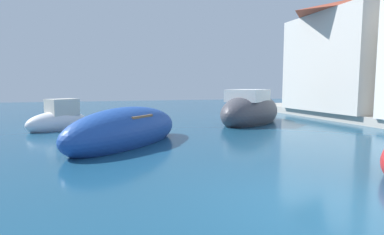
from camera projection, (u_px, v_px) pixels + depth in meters
ground at (320, 208)px, 5.73m from camera, size 80.00×80.00×0.00m
moored_boat_0 at (126, 131)px, 11.78m from camera, size 5.63×5.90×1.82m
moored_boat_1 at (251, 111)px, 18.41m from camera, size 6.29×5.89×2.48m
moored_boat_4 at (59, 120)px, 15.72m from camera, size 3.37×2.99×1.80m
waterfront_building_annex at (356, 54)px, 21.24m from camera, size 6.94×7.85×7.56m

